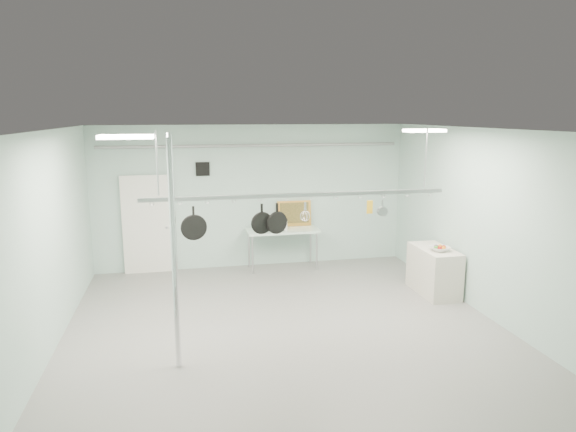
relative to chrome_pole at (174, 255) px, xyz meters
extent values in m
plane|color=gray|center=(1.70, 0.60, -1.60)|extent=(8.00, 8.00, 0.00)
cube|color=silver|center=(1.70, 0.60, 1.59)|extent=(7.00, 8.00, 0.02)
cube|color=#A7C8BD|center=(1.70, 4.59, 0.00)|extent=(7.00, 0.02, 3.20)
cube|color=#A7C8BD|center=(5.19, 0.60, 0.00)|extent=(0.02, 8.00, 3.20)
cube|color=silver|center=(-0.60, 4.54, -0.55)|extent=(1.10, 0.10, 2.20)
cube|color=black|center=(0.60, 4.57, 0.65)|extent=(0.30, 0.04, 0.30)
cylinder|color=gray|center=(1.70, 4.50, 1.15)|extent=(6.60, 0.07, 0.07)
cylinder|color=silver|center=(0.00, 0.00, 0.00)|extent=(0.08, 0.08, 3.20)
cube|color=silver|center=(2.30, 4.20, -0.72)|extent=(1.60, 0.70, 0.05)
cylinder|color=#B7B7BC|center=(1.58, 3.92, -1.17)|extent=(0.04, 0.04, 0.86)
cylinder|color=#B7B7BC|center=(1.58, 4.48, -1.17)|extent=(0.04, 0.04, 0.86)
cylinder|color=#B7B7BC|center=(3.02, 3.92, -1.17)|extent=(0.04, 0.04, 0.86)
cylinder|color=#B7B7BC|center=(3.02, 4.48, -1.17)|extent=(0.04, 0.04, 0.86)
cube|color=beige|center=(4.85, 2.00, -1.15)|extent=(0.60, 1.20, 0.90)
cube|color=#B7B7BC|center=(1.90, 0.90, 0.60)|extent=(4.80, 0.06, 0.06)
cylinder|color=#B7B7BC|center=(-0.20, 0.90, 1.10)|extent=(0.02, 0.02, 0.94)
cylinder|color=#B7B7BC|center=(4.00, 0.90, 1.10)|extent=(0.02, 0.02, 0.94)
cube|color=white|center=(-0.50, -0.20, 1.56)|extent=(0.65, 0.30, 0.05)
cube|color=white|center=(4.10, 1.20, 1.56)|extent=(0.65, 0.30, 0.05)
imported|color=black|center=(2.08, 4.19, -0.56)|extent=(0.50, 0.36, 0.26)
cylinder|color=silver|center=(2.32, 4.11, -0.59)|extent=(0.15, 0.15, 0.21)
cube|color=gold|center=(2.63, 4.50, -0.41)|extent=(0.78, 0.13, 0.58)
cube|color=#342012|center=(2.85, 4.50, -0.57)|extent=(0.30, 0.10, 0.25)
imported|color=silver|center=(4.84, 1.80, -0.66)|extent=(0.42, 0.42, 0.09)
camera|label=1|loc=(0.13, -6.73, 1.84)|focal=32.00mm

